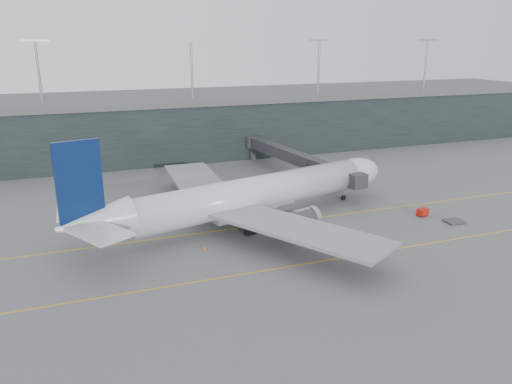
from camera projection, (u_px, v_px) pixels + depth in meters
name	position (u px, v px, depth m)	size (l,w,h in m)	color
ground	(232.00, 220.00, 85.04)	(320.00, 320.00, 0.00)	#525256
taxiline_a	(240.00, 228.00, 81.45)	(160.00, 0.25, 0.02)	gold
taxiline_b	(277.00, 268.00, 67.10)	(160.00, 0.25, 0.02)	gold
taxiline_lead_main	(226.00, 186.00, 104.63)	(0.25, 60.00, 0.02)	gold
terminal	(167.00, 123.00, 134.81)	(240.00, 36.00, 29.00)	black
main_aircraft	(253.00, 195.00, 82.55)	(60.34, 55.59, 17.14)	silver
jet_bridge	(295.00, 156.00, 110.76)	(8.63, 44.31, 6.17)	#2E2E33
gse_cart	(423.00, 212.00, 86.78)	(2.19, 1.72, 1.31)	#B3140C
baggage_dolly	(454.00, 221.00, 83.85)	(3.06, 2.45, 0.31)	#35363A
uld_a	(183.00, 201.00, 91.76)	(2.18, 1.78, 1.92)	#3B3B41
uld_b	(204.00, 198.00, 93.46)	(2.79, 2.55, 2.06)	#3B3B41
uld_c	(217.00, 196.00, 94.63)	(2.37, 2.05, 1.88)	#3B3B41
cone_nose	(421.00, 205.00, 91.67)	(0.50, 0.50, 0.80)	#D2640B
cone_wing_stbd	(341.00, 253.00, 70.96)	(0.49, 0.49, 0.78)	#FE630E
cone_wing_port	(269.00, 192.00, 99.20)	(0.38, 0.38, 0.61)	red
cone_tail	(204.00, 247.00, 72.98)	(0.46, 0.46, 0.73)	#EE560D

